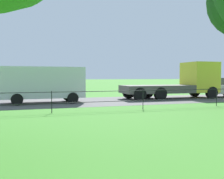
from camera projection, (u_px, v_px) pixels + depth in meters
street_strip at (81, 102)px, 16.85m from camera, size 80.00×6.21×0.01m
park_fence at (100, 97)px, 12.28m from camera, size 31.58×0.04×1.00m
panel_van_far_right at (43, 83)px, 16.02m from camera, size 5.03×2.16×2.24m
flatbed_truck_far_left at (183, 82)px, 19.57m from camera, size 7.35×2.56×2.75m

